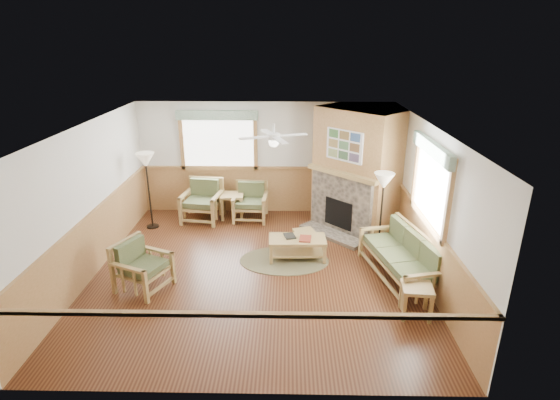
{
  "coord_description": "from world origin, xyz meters",
  "views": [
    {
      "loc": [
        0.55,
        -7.16,
        4.12
      ],
      "look_at": [
        0.4,
        0.7,
        1.15
      ],
      "focal_mm": 28.0,
      "sensor_mm": 36.0,
      "label": 1
    }
  ],
  "objects_px": {
    "floor_lamp_right": "(381,214)",
    "coffee_table": "(297,248)",
    "end_table_sofa": "(416,301)",
    "footstool": "(305,239)",
    "armchair_back_right": "(250,202)",
    "armchair_left": "(143,266)",
    "sofa": "(400,256)",
    "armchair_back_left": "(202,201)",
    "end_table_chairs": "(232,206)",
    "floor_lamp_left": "(149,191)"
  },
  "relations": [
    {
      "from": "end_table_sofa",
      "to": "armchair_back_left",
      "type": "bearing_deg",
      "value": 137.25
    },
    {
      "from": "coffee_table",
      "to": "footstool",
      "type": "bearing_deg",
      "value": 70.98
    },
    {
      "from": "armchair_back_right",
      "to": "floor_lamp_left",
      "type": "height_order",
      "value": "floor_lamp_left"
    },
    {
      "from": "armchair_left",
      "to": "end_table_sofa",
      "type": "height_order",
      "value": "armchair_left"
    },
    {
      "from": "end_table_chairs",
      "to": "footstool",
      "type": "xyz_separation_m",
      "value": [
        1.68,
        -1.55,
        -0.12
      ]
    },
    {
      "from": "floor_lamp_left",
      "to": "floor_lamp_right",
      "type": "relative_size",
      "value": 1.04
    },
    {
      "from": "end_table_chairs",
      "to": "footstool",
      "type": "bearing_deg",
      "value": -42.71
    },
    {
      "from": "coffee_table",
      "to": "end_table_chairs",
      "type": "relative_size",
      "value": 1.85
    },
    {
      "from": "armchair_left",
      "to": "end_table_sofa",
      "type": "xyz_separation_m",
      "value": [
        4.47,
        -0.71,
        -0.17
      ]
    },
    {
      "from": "armchair_back_right",
      "to": "footstool",
      "type": "height_order",
      "value": "armchair_back_right"
    },
    {
      "from": "armchair_back_right",
      "to": "armchair_left",
      "type": "xyz_separation_m",
      "value": [
        -1.59,
        -3.1,
        -0.0
      ]
    },
    {
      "from": "end_table_chairs",
      "to": "sofa",
      "type": "bearing_deg",
      "value": -39.79
    },
    {
      "from": "armchair_back_right",
      "to": "armchair_left",
      "type": "distance_m",
      "value": 3.48
    },
    {
      "from": "armchair_back_right",
      "to": "coffee_table",
      "type": "distance_m",
      "value": 2.26
    },
    {
      "from": "armchair_back_right",
      "to": "footstool",
      "type": "xyz_separation_m",
      "value": [
        1.24,
        -1.46,
        -0.25
      ]
    },
    {
      "from": "sofa",
      "to": "armchair_back_right",
      "type": "xyz_separation_m",
      "value": [
        -2.89,
        2.68,
        -0.01
      ]
    },
    {
      "from": "armchair_back_left",
      "to": "armchair_back_right",
      "type": "height_order",
      "value": "armchair_back_left"
    },
    {
      "from": "floor_lamp_right",
      "to": "coffee_table",
      "type": "bearing_deg",
      "value": -171.47
    },
    {
      "from": "end_table_sofa",
      "to": "footstool",
      "type": "height_order",
      "value": "end_table_sofa"
    },
    {
      "from": "coffee_table",
      "to": "sofa",
      "type": "bearing_deg",
      "value": -22.94
    },
    {
      "from": "end_table_chairs",
      "to": "floor_lamp_right",
      "type": "bearing_deg",
      "value": -29.95
    },
    {
      "from": "sofa",
      "to": "armchair_back_left",
      "type": "xyz_separation_m",
      "value": [
        -4.02,
        2.6,
        0.04
      ]
    },
    {
      "from": "armchair_left",
      "to": "footstool",
      "type": "distance_m",
      "value": 3.28
    },
    {
      "from": "floor_lamp_right",
      "to": "sofa",
      "type": "bearing_deg",
      "value": -79.57
    },
    {
      "from": "coffee_table",
      "to": "floor_lamp_right",
      "type": "height_order",
      "value": "floor_lamp_right"
    },
    {
      "from": "armchair_left",
      "to": "coffee_table",
      "type": "distance_m",
      "value": 2.9
    },
    {
      "from": "armchair_back_left",
      "to": "armchair_back_right",
      "type": "xyz_separation_m",
      "value": [
        1.13,
        0.08,
        -0.05
      ]
    },
    {
      "from": "sofa",
      "to": "floor_lamp_right",
      "type": "bearing_deg",
      "value": 177.71
    },
    {
      "from": "end_table_sofa",
      "to": "footstool",
      "type": "bearing_deg",
      "value": 125.13
    },
    {
      "from": "floor_lamp_left",
      "to": "end_table_sofa",
      "type": "bearing_deg",
      "value": -32.77
    },
    {
      "from": "sofa",
      "to": "armchair_back_left",
      "type": "relative_size",
      "value": 2.0
    },
    {
      "from": "armchair_back_left",
      "to": "end_table_chairs",
      "type": "distance_m",
      "value": 0.74
    },
    {
      "from": "armchair_left",
      "to": "armchair_back_left",
      "type": "bearing_deg",
      "value": 15.41
    },
    {
      "from": "armchair_back_left",
      "to": "end_table_chairs",
      "type": "relative_size",
      "value": 1.6
    },
    {
      "from": "coffee_table",
      "to": "floor_lamp_left",
      "type": "xyz_separation_m",
      "value": [
        -3.29,
        1.45,
        0.66
      ]
    },
    {
      "from": "armchair_back_left",
      "to": "floor_lamp_left",
      "type": "distance_m",
      "value": 1.23
    },
    {
      "from": "coffee_table",
      "to": "floor_lamp_right",
      "type": "relative_size",
      "value": 0.65
    },
    {
      "from": "sofa",
      "to": "armchair_back_right",
      "type": "bearing_deg",
      "value": -145.6
    },
    {
      "from": "footstool",
      "to": "floor_lamp_right",
      "type": "distance_m",
      "value": 1.64
    },
    {
      "from": "sofa",
      "to": "floor_lamp_left",
      "type": "xyz_separation_m",
      "value": [
        -5.1,
        2.16,
        0.44
      ]
    },
    {
      "from": "armchair_left",
      "to": "floor_lamp_left",
      "type": "relative_size",
      "value": 0.49
    },
    {
      "from": "end_table_chairs",
      "to": "footstool",
      "type": "height_order",
      "value": "end_table_chairs"
    },
    {
      "from": "armchair_left",
      "to": "floor_lamp_left",
      "type": "bearing_deg",
      "value": 37.59
    },
    {
      "from": "end_table_sofa",
      "to": "armchair_back_right",
      "type": "bearing_deg",
      "value": 127.22
    },
    {
      "from": "armchair_back_right",
      "to": "end_table_sofa",
      "type": "relative_size",
      "value": 1.66
    },
    {
      "from": "armchair_left",
      "to": "footstool",
      "type": "bearing_deg",
      "value": -36.03
    },
    {
      "from": "armchair_left",
      "to": "end_table_chairs",
      "type": "xyz_separation_m",
      "value": [
        1.15,
        3.18,
        -0.13
      ]
    },
    {
      "from": "floor_lamp_left",
      "to": "floor_lamp_right",
      "type": "bearing_deg",
      "value": -13.78
    },
    {
      "from": "coffee_table",
      "to": "floor_lamp_left",
      "type": "height_order",
      "value": "floor_lamp_left"
    },
    {
      "from": "sofa",
      "to": "armchair_back_left",
      "type": "distance_m",
      "value": 4.79
    }
  ]
}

